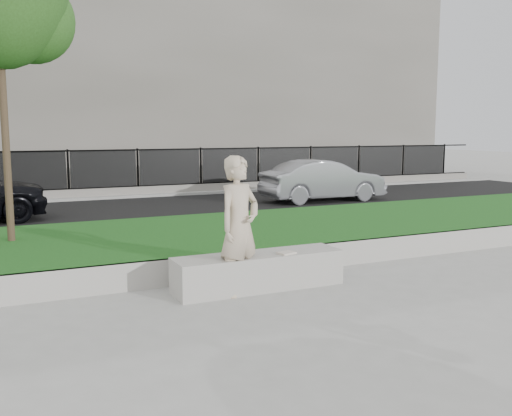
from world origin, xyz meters
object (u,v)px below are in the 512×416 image
man (239,226)px  car_silver (323,180)px  stone_bench (259,271)px  book (287,253)px

man → car_silver: (6.31, 8.03, -0.27)m
man → car_silver: bearing=28.4°
stone_bench → car_silver: 9.88m
stone_bench → car_silver: (5.95, 7.88, 0.43)m
stone_bench → book: book is taller
stone_bench → book: 0.47m
stone_bench → book: (0.35, -0.17, 0.26)m
book → man: bearing=164.5°
man → book: size_ratio=8.00×
stone_bench → car_silver: car_silver is taller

